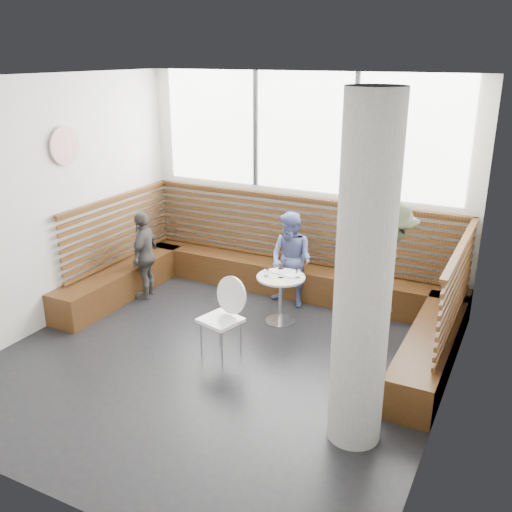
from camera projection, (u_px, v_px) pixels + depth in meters
The scene contains 15 objects.
room at pixel (215, 231), 6.19m from camera, with size 5.00×5.00×3.20m.
booth at pixel (281, 279), 8.08m from camera, with size 5.00×2.50×1.44m.
concrete_column at pixel (364, 279), 4.89m from camera, with size 0.50×0.50×3.20m, color gray.
wall_art at pixel (65, 146), 7.33m from camera, with size 0.50×0.50×0.03m, color white.
cafe_table at pixel (281, 290), 7.55m from camera, with size 0.64×0.64×0.66m.
cafe_chair at pixel (224, 310), 6.73m from camera, with size 0.46×0.45×0.95m.
adult_man at pixel (386, 274), 6.91m from camera, with size 1.17×0.67×1.81m, color #3A412B.
child_back at pixel (291, 260), 8.01m from camera, with size 0.66×0.52×1.36m, color #5C68A0.
child_left at pixel (145, 255), 8.31m from camera, with size 0.76×0.32×1.30m, color #494642.
plate_near at pixel (278, 271), 7.65m from camera, with size 0.21×0.21×0.01m, color white.
plate_far at pixel (292, 275), 7.51m from camera, with size 0.21×0.21×0.01m, color white.
glass_left at pixel (266, 272), 7.48m from camera, with size 0.07×0.07×0.10m, color white.
glass_mid at pixel (281, 273), 7.44m from camera, with size 0.08×0.08×0.12m, color white.
glass_right at pixel (298, 274), 7.43m from camera, with size 0.06×0.06×0.10m, color white.
menu_card at pixel (278, 282), 7.31m from camera, with size 0.21×0.14×0.00m, color #A5C64C.
Camera 1 is at (3.08, -5.06, 3.44)m, focal length 40.00 mm.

